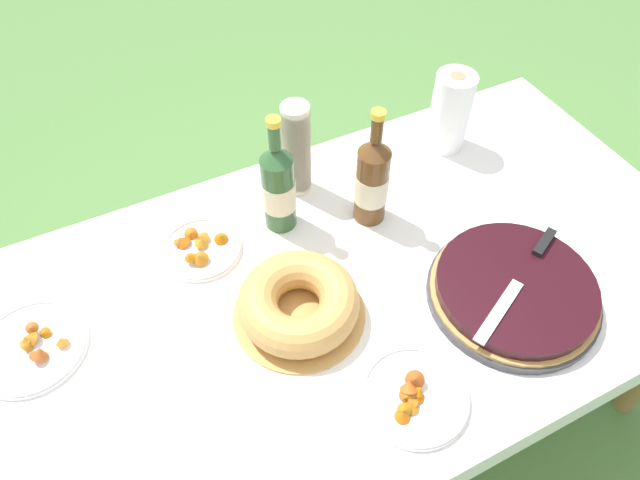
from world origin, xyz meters
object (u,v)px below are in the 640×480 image
at_px(cider_bottle_green, 278,188).
at_px(paper_towel_roll, 450,112).
at_px(berry_tart, 514,291).
at_px(snack_plate_right, 414,395).
at_px(cup_stack, 297,149).
at_px(snack_plate_left, 31,346).
at_px(snack_plate_near, 200,247).
at_px(bundt_cake, 299,303).
at_px(serving_knife, 524,273).
at_px(cider_bottle_amber, 372,181).

xyz_separation_m(cider_bottle_green, paper_towel_roll, (0.54, 0.07, -0.01)).
xyz_separation_m(berry_tart, snack_plate_right, (-0.33, -0.11, -0.02)).
relative_size(cup_stack, paper_towel_roll, 1.16).
bearing_deg(snack_plate_left, berry_tart, -19.26).
bearing_deg(berry_tart, snack_plate_near, 142.87).
relative_size(bundt_cake, paper_towel_roll, 1.29).
bearing_deg(serving_knife, bundt_cake, -44.82).
height_order(cider_bottle_amber, paper_towel_roll, cider_bottle_amber).
xyz_separation_m(serving_knife, cup_stack, (-0.31, 0.53, 0.07)).
xyz_separation_m(cup_stack, cider_bottle_amber, (0.12, -0.17, -0.01)).
bearing_deg(serving_knife, snack_plate_left, -44.41).
xyz_separation_m(bundt_cake, cider_bottle_amber, (0.29, 0.19, 0.08)).
height_order(bundt_cake, snack_plate_left, bundt_cake).
distance_m(cider_bottle_green, cider_bottle_amber, 0.23).
bearing_deg(cup_stack, berry_tart, -62.21).
height_order(cider_bottle_green, paper_towel_roll, cider_bottle_green).
bearing_deg(berry_tart, cider_bottle_amber, 114.36).
xyz_separation_m(berry_tart, cup_stack, (-0.29, 0.54, 0.10)).
distance_m(bundt_cake, snack_plate_right, 0.31).
bearing_deg(serving_knife, cider_bottle_green, -73.28).
relative_size(cider_bottle_amber, snack_plate_right, 1.48).
xyz_separation_m(serving_knife, bundt_cake, (-0.48, 0.16, -0.02)).
bearing_deg(bundt_cake, cup_stack, 65.32).
xyz_separation_m(berry_tart, bundt_cake, (-0.46, 0.17, 0.02)).
bearing_deg(bundt_cake, paper_towel_roll, 28.81).
bearing_deg(paper_towel_roll, snack_plate_left, -171.96).
xyz_separation_m(cup_stack, snack_plate_near, (-0.31, -0.09, -0.12)).
bearing_deg(berry_tart, cup_stack, 117.79).
xyz_separation_m(bundt_cake, cider_bottle_green, (0.08, 0.27, 0.08)).
height_order(serving_knife, snack_plate_left, serving_knife).
bearing_deg(cup_stack, snack_plate_right, -94.02).
bearing_deg(cup_stack, snack_plate_left, -164.99).
relative_size(snack_plate_left, snack_plate_right, 1.07).
bearing_deg(cider_bottle_amber, serving_knife, -61.50).
bearing_deg(snack_plate_right, berry_tart, 17.92).
bearing_deg(paper_towel_roll, snack_plate_right, -128.55).
xyz_separation_m(cider_bottle_green, snack_plate_left, (-0.63, -0.10, -0.11)).
xyz_separation_m(bundt_cake, snack_plate_near, (-0.14, 0.27, -0.03)).
bearing_deg(snack_plate_near, cup_stack, 17.05).
bearing_deg(cider_bottle_green, snack_plate_left, -171.18).
relative_size(bundt_cake, snack_plate_near, 1.50).
height_order(cup_stack, snack_plate_near, cup_stack).
relative_size(cider_bottle_green, cider_bottle_amber, 1.00).
bearing_deg(cider_bottle_green, cider_bottle_amber, -20.50).
xyz_separation_m(snack_plate_near, snack_plate_left, (-0.41, -0.10, -0.00)).
bearing_deg(serving_knife, cup_stack, -85.74).
height_order(cider_bottle_green, snack_plate_right, cider_bottle_green).
height_order(berry_tart, cider_bottle_green, cider_bottle_green).
xyz_separation_m(snack_plate_left, snack_plate_right, (0.67, -0.46, 0.00)).
xyz_separation_m(cup_stack, snack_plate_left, (-0.72, -0.19, -0.12)).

